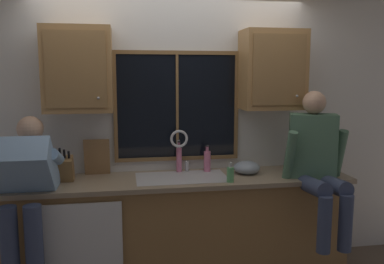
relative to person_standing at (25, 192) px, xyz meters
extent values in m
cube|color=silver|center=(1.19, 0.64, 0.34)|extent=(5.43, 0.12, 2.55)
cube|color=black|center=(1.25, 0.57, 0.59)|extent=(1.10, 0.02, 0.95)
cube|color=brown|center=(1.25, 0.56, 1.08)|extent=(1.17, 0.02, 0.04)
cube|color=brown|center=(1.25, 0.56, 0.10)|extent=(1.17, 0.02, 0.04)
cube|color=brown|center=(0.68, 0.56, 0.59)|extent=(0.03, 0.02, 0.95)
cube|color=brown|center=(1.82, 0.56, 0.59)|extent=(0.03, 0.02, 0.95)
cube|color=brown|center=(1.25, 0.56, 0.59)|extent=(0.02, 0.02, 0.95)
cube|color=olive|center=(1.19, 0.29, -0.49)|extent=(3.03, 0.58, 0.88)
cube|color=gray|center=(1.19, 0.27, -0.03)|extent=(3.09, 0.62, 0.04)
cube|color=white|center=(0.42, -0.03, -0.48)|extent=(0.60, 0.02, 0.74)
cube|color=#A87A47|center=(0.38, 0.42, 0.93)|extent=(0.57, 0.33, 0.72)
cube|color=olive|center=(0.38, 0.24, 0.93)|extent=(0.49, 0.01, 0.62)
sphere|color=#B2B2B7|center=(0.55, 0.24, 0.70)|extent=(0.02, 0.02, 0.02)
cube|color=#A87A47|center=(2.11, 0.42, 0.93)|extent=(0.57, 0.33, 0.72)
cube|color=olive|center=(2.11, 0.24, 0.93)|extent=(0.49, 0.01, 0.62)
sphere|color=#B2B2B7|center=(2.28, 0.24, 0.70)|extent=(0.02, 0.02, 0.02)
cube|color=#B7B7BC|center=(1.25, 0.28, -0.02)|extent=(0.80, 0.46, 0.02)
cube|color=#9C9CA0|center=(1.05, 0.28, -0.12)|extent=(0.36, 0.42, 0.20)
cube|color=#9C9CA0|center=(1.45, 0.28, -0.12)|extent=(0.36, 0.42, 0.20)
cube|color=#B7B7BC|center=(1.25, 0.28, -0.12)|extent=(0.04, 0.42, 0.20)
cylinder|color=silver|center=(1.25, 0.50, 0.14)|extent=(0.03, 0.03, 0.30)
torus|color=silver|center=(1.25, 0.44, 0.31)|extent=(0.16, 0.02, 0.16)
cylinder|color=silver|center=(1.33, 0.50, 0.04)|extent=(0.03, 0.03, 0.09)
cylinder|color=#384260|center=(0.09, -0.18, -0.49)|extent=(0.13, 0.13, 0.88)
cube|color=#8CB2DB|center=(0.00, 0.02, 0.16)|extent=(0.44, 0.56, 0.57)
sphere|color=tan|center=(0.00, 0.29, 0.45)|extent=(0.21, 0.21, 0.21)
cylinder|color=#8CB2DB|center=(-0.22, 0.20, 0.21)|extent=(0.09, 0.52, 0.26)
cylinder|color=#8CB2DB|center=(0.22, 0.20, 0.21)|extent=(0.09, 0.52, 0.26)
cylinder|color=#384260|center=(2.29, -0.11, -0.03)|extent=(0.14, 0.43, 0.16)
cylinder|color=#384260|center=(2.47, -0.11, -0.03)|extent=(0.14, 0.43, 0.16)
cylinder|color=#384260|center=(2.29, -0.33, -0.28)|extent=(0.11, 0.11, 0.46)
cylinder|color=#384260|center=(2.47, -0.33, -0.28)|extent=(0.11, 0.11, 0.46)
cube|color=#4C7259|center=(2.38, 0.11, 0.27)|extent=(0.44, 0.33, 0.56)
sphere|color=tan|center=(2.38, 0.11, 0.65)|extent=(0.20, 0.20, 0.20)
cylinder|color=#4C7259|center=(2.15, 0.06, 0.19)|extent=(0.08, 0.20, 0.47)
cylinder|color=#4C7259|center=(2.61, 0.06, 0.19)|extent=(0.08, 0.20, 0.47)
cube|color=olive|center=(0.26, 0.31, 0.09)|extent=(0.12, 0.18, 0.25)
cylinder|color=black|center=(0.23, 0.25, 0.24)|extent=(0.02, 0.05, 0.09)
cylinder|color=black|center=(0.26, 0.25, 0.24)|extent=(0.02, 0.04, 0.08)
cylinder|color=black|center=(0.30, 0.25, 0.23)|extent=(0.02, 0.04, 0.06)
cube|color=#997047|center=(0.51, 0.50, 0.15)|extent=(0.23, 0.09, 0.33)
ellipsoid|color=#8C99A8|center=(1.85, 0.32, 0.04)|extent=(0.24, 0.24, 0.12)
cylinder|color=#59A566|center=(1.63, 0.06, 0.05)|extent=(0.06, 0.06, 0.13)
cylinder|color=silver|center=(1.63, 0.06, 0.13)|extent=(0.02, 0.02, 0.04)
cylinder|color=silver|center=(1.63, 0.04, 0.15)|extent=(0.01, 0.04, 0.01)
cylinder|color=pink|center=(1.25, 0.49, 0.10)|extent=(0.05, 0.05, 0.22)
cylinder|color=#AD5B7A|center=(1.25, 0.49, 0.24)|extent=(0.02, 0.02, 0.06)
cylinder|color=black|center=(1.25, 0.49, 0.27)|extent=(0.03, 0.03, 0.01)
cylinder|color=pink|center=(1.51, 0.46, 0.08)|extent=(0.06, 0.06, 0.19)
cylinder|color=#AD5B7A|center=(1.51, 0.46, 0.20)|extent=(0.03, 0.03, 0.05)
cylinder|color=black|center=(1.51, 0.46, 0.23)|extent=(0.03, 0.03, 0.01)
camera|label=1|loc=(0.76, -3.14, 0.89)|focal=37.63mm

